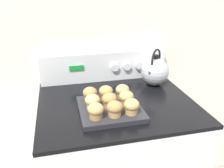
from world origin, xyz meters
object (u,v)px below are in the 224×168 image
object	(u,v)px
muffin_r1_c1	(109,100)
muffin_r2_c0	(90,94)
muffin_r1_c2	(126,98)
muffin_r0_c0	(96,111)
muffin_pan	(110,109)
muffin_r2_c1	(106,92)
muffin_r1_c0	(93,102)
tea_kettle	(155,71)
muffin_r0_c1	(115,109)
muffin_r0_c2	(132,106)
muffin_r2_c2	(122,91)

from	to	relation	value
muffin_r1_c1	muffin_r2_c0	size ratio (longest dim) A/B	1.00
muffin_r1_c2	muffin_r2_c0	xyz separation A→B (m)	(-0.16, 0.08, 0.00)
muffin_r0_c0	muffin_r2_c0	distance (m)	0.16
muffin_pan	muffin_r2_c1	distance (m)	0.09
muffin_r1_c0	muffin_r1_c1	distance (m)	0.08
muffin_r1_c1	tea_kettle	size ratio (longest dim) A/B	0.32
muffin_r1_c0	muffin_r2_c1	distance (m)	0.11
muffin_r1_c0	muffin_r2_c1	size ratio (longest dim) A/B	1.00
muffin_pan	muffin_r1_c2	distance (m)	0.09
muffin_r1_c1	muffin_r1_c2	distance (m)	0.08
muffin_r2_c1	muffin_r0_c1	bearing A→B (deg)	-88.94
muffin_r0_c2	tea_kettle	bearing A→B (deg)	53.18
muffin_r1_c2	muffin_r2_c0	distance (m)	0.17
muffin_r1_c0	tea_kettle	bearing A→B (deg)	30.99
muffin_r0_c0	muffin_r1_c1	distance (m)	0.11
muffin_r1_c2	muffin_r2_c1	distance (m)	0.11
muffin_r1_c2	muffin_r2_c2	distance (m)	0.07
muffin_r1_c2	muffin_r2_c2	size ratio (longest dim) A/B	1.00
muffin_r0_c1	muffin_r1_c0	distance (m)	0.12
muffin_r1_c1	muffin_pan	bearing A→B (deg)	36.59
muffin_r0_c0	muffin_r1_c1	size ratio (longest dim) A/B	1.00
muffin_r1_c1	muffin_r1_c2	size ratio (longest dim) A/B	1.00
muffin_r2_c0	muffin_r0_c1	bearing A→B (deg)	-63.98
muffin_pan	muffin_r0_c2	bearing A→B (deg)	-45.56
muffin_pan	muffin_r0_c0	distance (m)	0.12
muffin_r0_c0	muffin_r1_c0	xyz separation A→B (m)	(0.00, 0.08, 0.00)
muffin_r1_c1	muffin_r2_c2	bearing A→B (deg)	43.51
muffin_r1_c0	muffin_r1_c1	size ratio (longest dim) A/B	1.00
muffin_r1_c2	tea_kettle	xyz separation A→B (m)	(0.24, 0.23, 0.02)
muffin_pan	muffin_r2_c2	bearing A→B (deg)	43.69
muffin_r0_c0	muffin_r0_c1	size ratio (longest dim) A/B	1.00
muffin_r0_c2	muffin_r1_c0	distance (m)	0.17
muffin_r2_c2	tea_kettle	world-z (taller)	tea_kettle
muffin_r0_c2	muffin_r2_c1	distance (m)	0.18
muffin_r1_c1	muffin_r2_c2	world-z (taller)	same
muffin_r0_c2	muffin_r1_c1	distance (m)	0.11
muffin_r0_c1	muffin_r2_c0	distance (m)	0.18
muffin_pan	muffin_r0_c1	bearing A→B (deg)	-88.46
muffin_r0_c2	muffin_r2_c2	distance (m)	0.15
muffin_r0_c0	muffin_r1_c0	distance (m)	0.08
muffin_r0_c2	muffin_r1_c2	world-z (taller)	same
muffin_r0_c1	muffin_r2_c0	world-z (taller)	same
muffin_pan	muffin_r1_c2	bearing A→B (deg)	2.08
muffin_r0_c2	muffin_r1_c1	size ratio (longest dim) A/B	1.00
muffin_r0_c2	muffin_r2_c2	size ratio (longest dim) A/B	1.00
muffin_r0_c0	muffin_r2_c1	bearing A→B (deg)	64.52
muffin_r0_c0	muffin_r0_c1	xyz separation A→B (m)	(0.08, -0.00, 0.00)
muffin_r0_c0	muffin_r0_c2	bearing A→B (deg)	0.82
muffin_r1_c1	muffin_r2_c2	xyz separation A→B (m)	(0.08, 0.08, 0.00)
muffin_r0_c2	muffin_pan	bearing A→B (deg)	134.44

